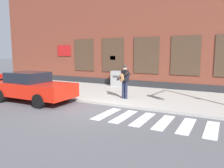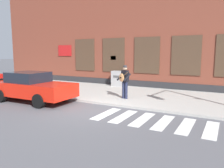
# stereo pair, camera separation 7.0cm
# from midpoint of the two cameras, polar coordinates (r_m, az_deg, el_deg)

# --- Properties ---
(ground_plane) EXTENTS (160.00, 160.00, 0.00)m
(ground_plane) POSITION_cam_midpoint_polar(r_m,az_deg,el_deg) (9.72, -4.50, -6.85)
(ground_plane) COLOR #56565B
(sidewalk) EXTENTS (28.00, 5.68, 0.11)m
(sidewalk) POSITION_cam_midpoint_polar(r_m,az_deg,el_deg) (13.06, 4.84, -2.75)
(sidewalk) COLOR #ADAAA3
(sidewalk) RESTS_ON ground
(building_backdrop) EXTENTS (28.00, 4.06, 8.13)m
(building_backdrop) POSITION_cam_midpoint_polar(r_m,az_deg,el_deg) (17.43, 11.58, 13.05)
(building_backdrop) COLOR brown
(building_backdrop) RESTS_ON ground
(crosswalk) EXTENTS (5.20, 1.90, 0.01)m
(crosswalk) POSITION_cam_midpoint_polar(r_m,az_deg,el_deg) (8.25, 13.48, -9.74)
(crosswalk) COLOR silver
(crosswalk) RESTS_ON ground
(red_car) EXTENTS (4.63, 2.04, 1.53)m
(red_car) POSITION_cam_midpoint_polar(r_m,az_deg,el_deg) (12.03, -20.10, -0.69)
(red_car) COLOR red
(red_car) RESTS_ON ground
(busker) EXTENTS (0.72, 0.66, 1.76)m
(busker) POSITION_cam_midpoint_polar(r_m,az_deg,el_deg) (11.45, 3.44, 1.11)
(busker) COLOR #1E233D
(busker) RESTS_ON sidewalk
(utility_box) EXTENTS (1.03, 0.57, 1.10)m
(utility_box) POSITION_cam_midpoint_polar(r_m,az_deg,el_deg) (15.92, 1.92, 1.44)
(utility_box) COLOR #9E9E9E
(utility_box) RESTS_ON sidewalk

